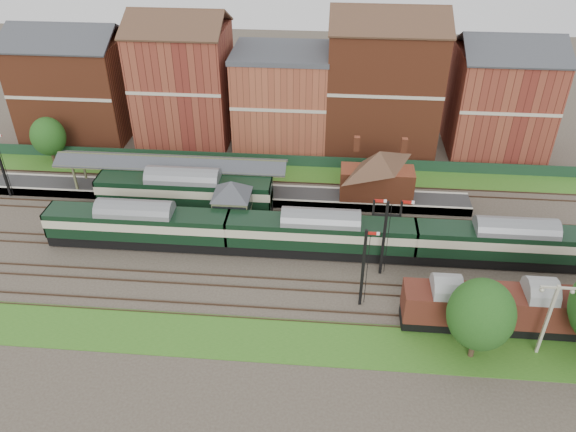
# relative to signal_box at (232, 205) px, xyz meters

# --- Properties ---
(ground) EXTENTS (160.00, 160.00, 0.00)m
(ground) POSITION_rel_signal_box_xyz_m (3.00, -3.25, -3.19)
(ground) COLOR #473D33
(ground) RESTS_ON ground
(grass_back) EXTENTS (90.00, 4.50, 0.06)m
(grass_back) POSITION_rel_signal_box_xyz_m (3.00, 12.75, -3.16)
(grass_back) COLOR #2D6619
(grass_back) RESTS_ON ground
(grass_front) EXTENTS (90.00, 5.00, 0.06)m
(grass_front) POSITION_rel_signal_box_xyz_m (3.00, -15.25, -3.16)
(grass_front) COLOR #2D6619
(grass_front) RESTS_ON ground
(fence) EXTENTS (90.00, 0.12, 1.50)m
(fence) POSITION_rel_signal_box_xyz_m (3.00, 14.75, -2.44)
(fence) COLOR #193823
(fence) RESTS_ON ground
(platform) EXTENTS (55.00, 3.40, 1.00)m
(platform) POSITION_rel_signal_box_xyz_m (-2.00, 6.50, -2.69)
(platform) COLOR #2D2D2D
(platform) RESTS_ON ground
(signal_box) EXTENTS (5.40, 5.40, 6.00)m
(signal_box) POSITION_rel_signal_box_xyz_m (0.00, 0.00, 0.00)
(signal_box) COLOR #5B6F4F
(signal_box) RESTS_ON ground
(brick_hut) EXTENTS (3.20, 2.64, 2.94)m
(brick_hut) POSITION_rel_signal_box_xyz_m (8.00, 0.00, -2.00)
(brick_hut) COLOR maroon
(brick_hut) RESTS_ON ground
(station_building) EXTENTS (8.10, 8.10, 5.90)m
(station_building) POSITION_rel_signal_box_xyz_m (15.00, 6.50, 0.76)
(station_building) COLOR brown
(station_building) RESTS_ON platform
(canopy) EXTENTS (26.00, 3.89, 4.08)m
(canopy) POSITION_rel_signal_box_xyz_m (-8.00, 6.50, 1.39)
(canopy) COLOR #535837
(canopy) RESTS_ON platform
(semaphore_bracket) EXTENTS (3.60, 0.25, 8.18)m
(semaphore_bracket) POSITION_rel_signal_box_xyz_m (15.04, -5.75, 1.44)
(semaphore_bracket) COLOR black
(semaphore_bracket) RESTS_ON ground
(semaphore_platform_end) EXTENTS (1.23, 0.25, 8.00)m
(semaphore_platform_end) POSITION_rel_signal_box_xyz_m (-26.98, 4.75, 0.96)
(semaphore_platform_end) COLOR black
(semaphore_platform_end) RESTS_ON ground
(semaphore_siding) EXTENTS (1.23, 0.25, 8.00)m
(semaphore_siding) POSITION_rel_signal_box_xyz_m (13.02, -10.25, 0.96)
(semaphore_siding) COLOR black
(semaphore_siding) RESTS_ON ground
(yard_lamp) EXTENTS (2.60, 0.22, 7.00)m
(yard_lamp) POSITION_rel_signal_box_xyz_m (27.00, -14.75, 0.79)
(yard_lamp) COLOR beige
(yard_lamp) RESTS_ON ground
(town_backdrop) EXTENTS (69.00, 10.00, 16.00)m
(town_backdrop) POSITION_rel_signal_box_xyz_m (2.82, 21.75, 3.81)
(town_backdrop) COLOR brown
(town_backdrop) RESTS_ON ground
(dmu_train) EXTENTS (54.65, 2.87, 4.20)m
(dmu_train) POSITION_rel_signal_box_xyz_m (9.15, -3.25, -0.74)
(dmu_train) COLOR black
(dmu_train) RESTS_ON ground
(platform_railcar) EXTENTS (19.06, 3.00, 4.39)m
(platform_railcar) POSITION_rel_signal_box_xyz_m (-5.85, 3.25, -0.63)
(platform_railcar) COLOR black
(platform_railcar) RESTS_ON ground
(goods_van_a) EXTENTS (6.60, 2.86, 4.00)m
(goods_van_a) POSITION_rel_signal_box_xyz_m (19.66, -12.25, -0.93)
(goods_van_a) COLOR black
(goods_van_a) RESTS_ON ground
(goods_van_b) EXTENTS (6.84, 2.96, 4.15)m
(goods_van_b) POSITION_rel_signal_box_xyz_m (27.05, -12.25, -0.85)
(goods_van_b) COLOR black
(goods_van_b) RESTS_ON ground
(tree_far) EXTENTS (5.08, 5.08, 7.41)m
(tree_far) POSITION_rel_signal_box_xyz_m (21.67, -15.61, 1.29)
(tree_far) COLOR #382619
(tree_far) RESTS_ON ground
(tree_back) EXTENTS (4.24, 4.24, 6.20)m
(tree_back) POSITION_rel_signal_box_xyz_m (-25.35, 12.90, 0.55)
(tree_back) COLOR #382619
(tree_back) RESTS_ON ground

